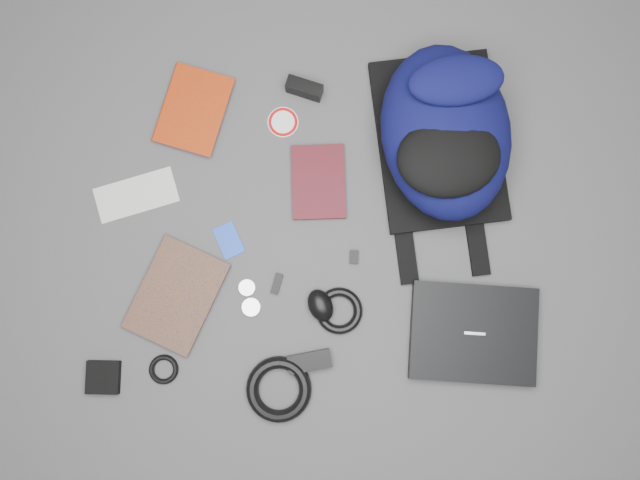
{
  "coord_description": "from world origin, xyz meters",
  "views": [
    {
      "loc": [
        -0.0,
        -0.15,
        1.74
      ],
      "look_at": [
        0.0,
        0.0,
        0.02
      ],
      "focal_mm": 35.0,
      "sensor_mm": 36.0,
      "label": 1
    }
  ],
  "objects_px": {
    "textbook_red": "(164,101)",
    "pouch": "(103,377)",
    "laptop": "(473,333)",
    "power_brick": "(310,361)",
    "backpack": "(446,132)",
    "mouse": "(320,305)",
    "comic_book": "(144,280)",
    "compact_camera": "(304,89)",
    "dvd_case": "(319,182)"
  },
  "relations": [
    {
      "from": "power_brick",
      "to": "laptop",
      "type": "bearing_deg",
      "value": -0.99
    },
    {
      "from": "laptop",
      "to": "power_brick",
      "type": "xyz_separation_m",
      "value": [
        -0.45,
        -0.07,
        -0.0
      ]
    },
    {
      "from": "comic_book",
      "to": "mouse",
      "type": "height_order",
      "value": "mouse"
    },
    {
      "from": "backpack",
      "to": "power_brick",
      "type": "height_order",
      "value": "backpack"
    },
    {
      "from": "mouse",
      "to": "comic_book",
      "type": "bearing_deg",
      "value": 148.18
    },
    {
      "from": "power_brick",
      "to": "textbook_red",
      "type": "bearing_deg",
      "value": 108.95
    },
    {
      "from": "laptop",
      "to": "textbook_red",
      "type": "xyz_separation_m",
      "value": [
        -0.85,
        0.67,
        -0.0
      ]
    },
    {
      "from": "laptop",
      "to": "pouch",
      "type": "distance_m",
      "value": 1.02
    },
    {
      "from": "textbook_red",
      "to": "pouch",
      "type": "height_order",
      "value": "textbook_red"
    },
    {
      "from": "textbook_red",
      "to": "dvd_case",
      "type": "bearing_deg",
      "value": -11.18
    },
    {
      "from": "mouse",
      "to": "compact_camera",
      "type": "bearing_deg",
      "value": 70.58
    },
    {
      "from": "laptop",
      "to": "dvd_case",
      "type": "distance_m",
      "value": 0.6
    },
    {
      "from": "compact_camera",
      "to": "pouch",
      "type": "distance_m",
      "value": 0.98
    },
    {
      "from": "laptop",
      "to": "textbook_red",
      "type": "relative_size",
      "value": 1.45
    },
    {
      "from": "mouse",
      "to": "laptop",
      "type": "bearing_deg",
      "value": -33.86
    },
    {
      "from": "comic_book",
      "to": "compact_camera",
      "type": "relative_size",
      "value": 2.73
    },
    {
      "from": "power_brick",
      "to": "compact_camera",
      "type": "bearing_deg",
      "value": 80.45
    },
    {
      "from": "mouse",
      "to": "pouch",
      "type": "distance_m",
      "value": 0.63
    },
    {
      "from": "compact_camera",
      "to": "pouch",
      "type": "xyz_separation_m",
      "value": [
        -0.56,
        -0.8,
        -0.02
      ]
    },
    {
      "from": "laptop",
      "to": "textbook_red",
      "type": "bearing_deg",
      "value": 146.78
    },
    {
      "from": "laptop",
      "to": "mouse",
      "type": "bearing_deg",
      "value": 173.62
    },
    {
      "from": "laptop",
      "to": "compact_camera",
      "type": "distance_m",
      "value": 0.83
    },
    {
      "from": "comic_book",
      "to": "power_brick",
      "type": "bearing_deg",
      "value": -0.96
    },
    {
      "from": "mouse",
      "to": "power_brick",
      "type": "bearing_deg",
      "value": -124.7
    },
    {
      "from": "backpack",
      "to": "compact_camera",
      "type": "relative_size",
      "value": 5.24
    },
    {
      "from": "backpack",
      "to": "laptop",
      "type": "distance_m",
      "value": 0.55
    },
    {
      "from": "textbook_red",
      "to": "compact_camera",
      "type": "relative_size",
      "value": 2.32
    },
    {
      "from": "textbook_red",
      "to": "power_brick",
      "type": "bearing_deg",
      "value": -43.8
    },
    {
      "from": "laptop",
      "to": "mouse",
      "type": "distance_m",
      "value": 0.43
    },
    {
      "from": "textbook_red",
      "to": "mouse",
      "type": "bearing_deg",
      "value": -35.81
    },
    {
      "from": "laptop",
      "to": "pouch",
      "type": "relative_size",
      "value": 3.82
    },
    {
      "from": "backpack",
      "to": "comic_book",
      "type": "xyz_separation_m",
      "value": [
        -0.83,
        -0.38,
        -0.1
      ]
    },
    {
      "from": "comic_book",
      "to": "mouse",
      "type": "distance_m",
      "value": 0.5
    },
    {
      "from": "backpack",
      "to": "power_brick",
      "type": "distance_m",
      "value": 0.72
    },
    {
      "from": "mouse",
      "to": "textbook_red",
      "type": "bearing_deg",
      "value": 103.99
    },
    {
      "from": "compact_camera",
      "to": "power_brick",
      "type": "distance_m",
      "value": 0.76
    },
    {
      "from": "backpack",
      "to": "comic_book",
      "type": "height_order",
      "value": "backpack"
    },
    {
      "from": "power_brick",
      "to": "pouch",
      "type": "height_order",
      "value": "power_brick"
    },
    {
      "from": "dvd_case",
      "to": "mouse",
      "type": "distance_m",
      "value": 0.35
    },
    {
      "from": "backpack",
      "to": "compact_camera",
      "type": "distance_m",
      "value": 0.42
    },
    {
      "from": "compact_camera",
      "to": "laptop",
      "type": "bearing_deg",
      "value": -37.68
    },
    {
      "from": "compact_camera",
      "to": "pouch",
      "type": "height_order",
      "value": "compact_camera"
    },
    {
      "from": "backpack",
      "to": "mouse",
      "type": "relative_size",
      "value": 5.78
    },
    {
      "from": "textbook_red",
      "to": "mouse",
      "type": "height_order",
      "value": "mouse"
    },
    {
      "from": "dvd_case",
      "to": "compact_camera",
      "type": "bearing_deg",
      "value": 96.79
    },
    {
      "from": "backpack",
      "to": "pouch",
      "type": "bearing_deg",
      "value": -151.59
    },
    {
      "from": "mouse",
      "to": "power_brick",
      "type": "height_order",
      "value": "mouse"
    },
    {
      "from": "power_brick",
      "to": "dvd_case",
      "type": "bearing_deg",
      "value": 76.5
    },
    {
      "from": "dvd_case",
      "to": "power_brick",
      "type": "bearing_deg",
      "value": -94.58
    },
    {
      "from": "backpack",
      "to": "compact_camera",
      "type": "xyz_separation_m",
      "value": [
        -0.38,
        0.16,
        -0.08
      ]
    }
  ]
}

